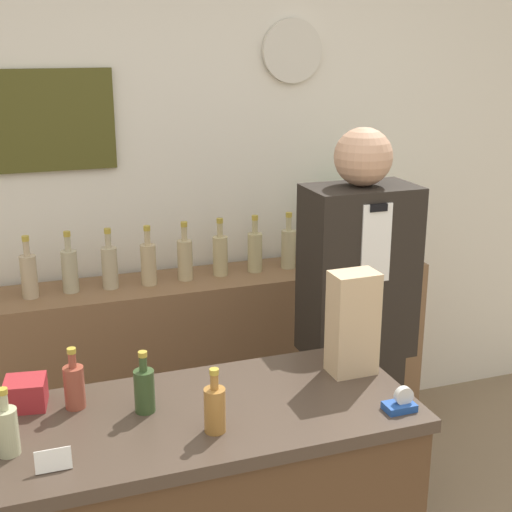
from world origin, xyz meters
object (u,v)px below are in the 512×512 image
(shopkeeper, at_px, (355,338))
(potted_plant, at_px, (362,219))
(paper_bag, at_px, (353,323))
(tape_dispenser, at_px, (401,403))

(shopkeeper, xyz_separation_m, potted_plant, (0.38, 0.69, 0.30))
(potted_plant, xyz_separation_m, paper_bag, (-0.64, -1.17, -0.01))
(shopkeeper, xyz_separation_m, tape_dispenser, (-0.24, -0.75, 0.14))
(shopkeeper, height_order, tape_dispenser, shopkeeper)
(shopkeeper, bearing_deg, potted_plant, 61.42)
(shopkeeper, bearing_deg, paper_bag, -119.01)
(paper_bag, distance_m, tape_dispenser, 0.31)
(shopkeeper, height_order, paper_bag, shopkeeper)
(potted_plant, height_order, paper_bag, potted_plant)
(paper_bag, xyz_separation_m, tape_dispenser, (0.02, -0.27, -0.15))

